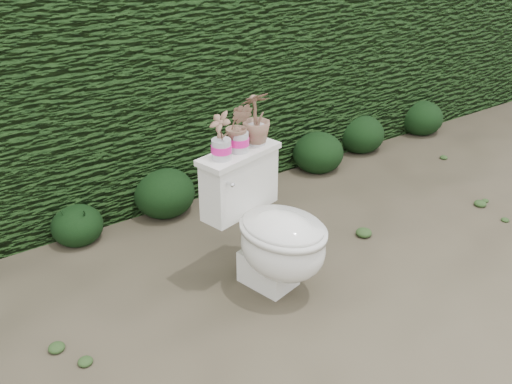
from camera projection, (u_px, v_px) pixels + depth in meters
ground at (290, 267)px, 3.48m from camera, size 60.00×60.00×0.00m
hedge at (163, 77)px, 4.27m from camera, size 8.00×1.00×1.60m
toilet at (272, 232)px, 3.17m from camera, size 0.60×0.77×0.78m
potted_plant_left at (221, 137)px, 2.97m from camera, size 0.11×0.14×0.25m
potted_plant_center at (239, 128)px, 3.05m from camera, size 0.19×0.18×0.27m
potted_plant_right at (256, 119)px, 3.14m from camera, size 0.18×0.18×0.29m
liriope_clump_2 at (76, 222)px, 3.70m from camera, size 0.34×0.34×0.27m
liriope_clump_3 at (164, 189)px, 4.02m from camera, size 0.44×0.44×0.35m
liriope_clump_4 at (240, 175)px, 4.28m from camera, size 0.38×0.38×0.30m
liriope_clump_5 at (318, 149)px, 4.66m from camera, size 0.42×0.42×0.34m
liriope_clump_6 at (360, 131)px, 5.02m from camera, size 0.42×0.42×0.34m
liriope_clump_7 at (421, 115)px, 5.39m from camera, size 0.41×0.41×0.33m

